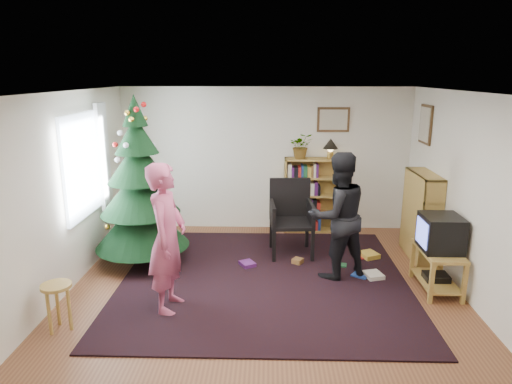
{
  "coord_description": "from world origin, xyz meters",
  "views": [
    {
      "loc": [
        0.06,
        -5.39,
        2.7
      ],
      "look_at": [
        -0.12,
        0.79,
        1.1
      ],
      "focal_mm": 32.0,
      "sensor_mm": 36.0,
      "label": 1
    }
  ],
  "objects_px": {
    "stool": "(57,295)",
    "crt_tv": "(441,233)",
    "picture_back": "(333,120)",
    "bookshelf_right": "(421,215)",
    "picture_right": "(426,124)",
    "potted_plant": "(301,146)",
    "person_standing": "(167,238)",
    "bookshelf_back": "(311,194)",
    "table_lamp": "(331,145)",
    "christmas_tree": "(140,196)",
    "armchair": "(291,214)",
    "tv_stand": "(437,266)",
    "person_by_chair": "(338,216)"
  },
  "relations": [
    {
      "from": "bookshelf_right",
      "to": "table_lamp",
      "type": "distance_m",
      "value": 1.9
    },
    {
      "from": "picture_right",
      "to": "stool",
      "type": "bearing_deg",
      "value": -149.4
    },
    {
      "from": "person_by_chair",
      "to": "potted_plant",
      "type": "bearing_deg",
      "value": -100.4
    },
    {
      "from": "potted_plant",
      "to": "stool",
      "type": "bearing_deg",
      "value": -129.88
    },
    {
      "from": "bookshelf_back",
      "to": "person_standing",
      "type": "relative_size",
      "value": 0.74
    },
    {
      "from": "bookshelf_right",
      "to": "tv_stand",
      "type": "height_order",
      "value": "bookshelf_right"
    },
    {
      "from": "picture_right",
      "to": "person_standing",
      "type": "height_order",
      "value": "picture_right"
    },
    {
      "from": "bookshelf_right",
      "to": "potted_plant",
      "type": "bearing_deg",
      "value": 56.45
    },
    {
      "from": "christmas_tree",
      "to": "person_by_chair",
      "type": "bearing_deg",
      "value": -8.27
    },
    {
      "from": "crt_tv",
      "to": "potted_plant",
      "type": "xyz_separation_m",
      "value": [
        -1.61,
        2.27,
        0.74
      ]
    },
    {
      "from": "armchair",
      "to": "potted_plant",
      "type": "xyz_separation_m",
      "value": [
        0.2,
        1.03,
        0.89
      ]
    },
    {
      "from": "potted_plant",
      "to": "crt_tv",
      "type": "bearing_deg",
      "value": -54.54
    },
    {
      "from": "tv_stand",
      "to": "crt_tv",
      "type": "distance_m",
      "value": 0.45
    },
    {
      "from": "person_by_chair",
      "to": "table_lamp",
      "type": "xyz_separation_m",
      "value": [
        0.12,
        1.89,
        0.67
      ]
    },
    {
      "from": "bookshelf_right",
      "to": "person_standing",
      "type": "distance_m",
      "value": 3.84
    },
    {
      "from": "bookshelf_right",
      "to": "table_lamp",
      "type": "height_order",
      "value": "table_lamp"
    },
    {
      "from": "bookshelf_back",
      "to": "armchair",
      "type": "xyz_separation_m",
      "value": [
        -0.4,
        -1.03,
        -0.04
      ]
    },
    {
      "from": "picture_right",
      "to": "potted_plant",
      "type": "height_order",
      "value": "picture_right"
    },
    {
      "from": "christmas_tree",
      "to": "picture_back",
      "type": "bearing_deg",
      "value": 28.96
    },
    {
      "from": "tv_stand",
      "to": "person_standing",
      "type": "height_order",
      "value": "person_standing"
    },
    {
      "from": "christmas_tree",
      "to": "crt_tv",
      "type": "xyz_separation_m",
      "value": [
        4.0,
        -0.78,
        -0.24
      ]
    },
    {
      "from": "picture_right",
      "to": "person_standing",
      "type": "xyz_separation_m",
      "value": [
        -3.58,
        -2.26,
        -1.07
      ]
    },
    {
      "from": "picture_back",
      "to": "armchair",
      "type": "distance_m",
      "value": 1.91
    },
    {
      "from": "stool",
      "to": "crt_tv",
      "type": "bearing_deg",
      "value": 13.83
    },
    {
      "from": "bookshelf_back",
      "to": "person_standing",
      "type": "xyz_separation_m",
      "value": [
        -1.9,
        -2.85,
        0.22
      ]
    },
    {
      "from": "crt_tv",
      "to": "stool",
      "type": "xyz_separation_m",
      "value": [
        -4.42,
        -1.09,
        -0.36
      ]
    },
    {
      "from": "picture_right",
      "to": "person_standing",
      "type": "relative_size",
      "value": 0.34
    },
    {
      "from": "person_standing",
      "to": "person_by_chair",
      "type": "xyz_separation_m",
      "value": [
        2.08,
        0.96,
        -0.02
      ]
    },
    {
      "from": "bookshelf_right",
      "to": "armchair",
      "type": "xyz_separation_m",
      "value": [
        -1.94,
        0.12,
        -0.04
      ]
    },
    {
      "from": "person_standing",
      "to": "stool",
      "type": "bearing_deg",
      "value": 119.88
    },
    {
      "from": "picture_back",
      "to": "christmas_tree",
      "type": "height_order",
      "value": "christmas_tree"
    },
    {
      "from": "bookshelf_back",
      "to": "potted_plant",
      "type": "bearing_deg",
      "value": 180.0
    },
    {
      "from": "picture_right",
      "to": "table_lamp",
      "type": "xyz_separation_m",
      "value": [
        -1.37,
        0.59,
        -0.42
      ]
    },
    {
      "from": "bookshelf_right",
      "to": "person_standing",
      "type": "bearing_deg",
      "value": 116.24
    },
    {
      "from": "bookshelf_right",
      "to": "table_lamp",
      "type": "bearing_deg",
      "value": 47.04
    },
    {
      "from": "crt_tv",
      "to": "table_lamp",
      "type": "height_order",
      "value": "table_lamp"
    },
    {
      "from": "stool",
      "to": "bookshelf_back",
      "type": "bearing_deg",
      "value": 48.17
    },
    {
      "from": "tv_stand",
      "to": "stool",
      "type": "bearing_deg",
      "value": -166.18
    },
    {
      "from": "stool",
      "to": "person_by_chair",
      "type": "xyz_separation_m",
      "value": [
        3.18,
        1.46,
        0.45
      ]
    },
    {
      "from": "bookshelf_back",
      "to": "table_lamp",
      "type": "xyz_separation_m",
      "value": [
        0.3,
        0.0,
        0.87
      ]
    },
    {
      "from": "picture_back",
      "to": "stool",
      "type": "distance_m",
      "value": 5.07
    },
    {
      "from": "picture_back",
      "to": "stool",
      "type": "relative_size",
      "value": 1.03
    },
    {
      "from": "armchair",
      "to": "table_lamp",
      "type": "distance_m",
      "value": 1.54
    },
    {
      "from": "table_lamp",
      "to": "bookshelf_right",
      "type": "bearing_deg",
      "value": -42.96
    },
    {
      "from": "bookshelf_back",
      "to": "picture_right",
      "type": "bearing_deg",
      "value": -19.44
    },
    {
      "from": "picture_back",
      "to": "bookshelf_right",
      "type": "relative_size",
      "value": 0.42
    },
    {
      "from": "picture_right",
      "to": "tv_stand",
      "type": "relative_size",
      "value": 0.74
    },
    {
      "from": "picture_right",
      "to": "person_standing",
      "type": "distance_m",
      "value": 4.36
    },
    {
      "from": "picture_back",
      "to": "picture_right",
      "type": "bearing_deg",
      "value": -28.69
    },
    {
      "from": "picture_back",
      "to": "tv_stand",
      "type": "relative_size",
      "value": 0.68
    }
  ]
}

